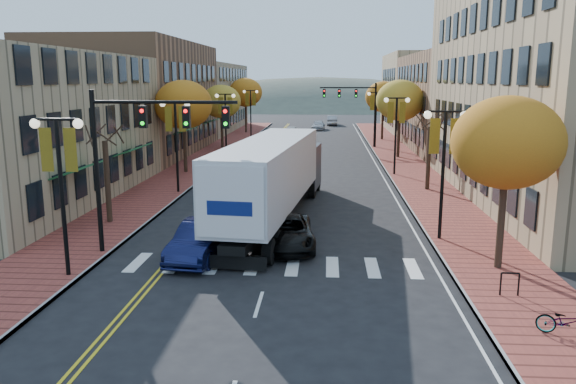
% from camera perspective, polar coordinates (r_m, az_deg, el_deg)
% --- Properties ---
extents(ground, '(200.00, 200.00, 0.00)m').
position_cam_1_polar(ground, '(21.07, -2.33, -9.22)').
color(ground, black).
rests_on(ground, ground).
extents(sidewalk_left, '(4.00, 85.00, 0.15)m').
position_cam_1_polar(sidewalk_left, '(53.79, -8.13, 3.45)').
color(sidewalk_left, brown).
rests_on(sidewalk_left, ground).
extents(sidewalk_right, '(4.00, 85.00, 0.15)m').
position_cam_1_polar(sidewalk_right, '(53.05, 11.29, 3.23)').
color(sidewalk_right, brown).
rests_on(sidewalk_right, ground).
extents(building_left_near, '(12.00, 22.00, 9.00)m').
position_cam_1_polar(building_left_near, '(37.94, -26.62, 5.80)').
color(building_left_near, '#9E8966').
rests_on(building_left_near, ground).
extents(building_left_mid, '(12.00, 24.00, 11.00)m').
position_cam_1_polar(building_left_mid, '(58.85, -15.30, 9.15)').
color(building_left_mid, brown).
rests_on(building_left_mid, ground).
extents(building_left_far, '(12.00, 26.00, 9.50)m').
position_cam_1_polar(building_left_far, '(82.89, -9.58, 9.41)').
color(building_left_far, '#9E8966').
rests_on(building_left_far, ground).
extents(building_right_mid, '(15.00, 24.00, 10.00)m').
position_cam_1_polar(building_right_mid, '(63.76, 18.97, 8.63)').
color(building_right_mid, brown).
rests_on(building_right_mid, ground).
extents(building_right_far, '(15.00, 20.00, 11.00)m').
position_cam_1_polar(building_right_far, '(85.19, 15.19, 9.73)').
color(building_right_far, '#9E8966').
rests_on(building_right_far, ground).
extents(tree_left_a, '(0.28, 0.28, 4.20)m').
position_cam_1_polar(tree_left_a, '(30.22, -17.87, 1.01)').
color(tree_left_a, '#382619').
rests_on(tree_left_a, sidewalk_left).
extents(tree_left_b, '(4.48, 4.48, 7.21)m').
position_cam_1_polar(tree_left_b, '(45.05, -10.58, 8.71)').
color(tree_left_b, '#382619').
rests_on(tree_left_b, sidewalk_left).
extents(tree_left_c, '(4.16, 4.16, 6.69)m').
position_cam_1_polar(tree_left_c, '(60.68, -6.78, 9.10)').
color(tree_left_c, '#382619').
rests_on(tree_left_c, sidewalk_left).
extents(tree_left_d, '(4.61, 4.61, 7.42)m').
position_cam_1_polar(tree_left_d, '(78.42, -4.34, 10.05)').
color(tree_left_d, '#382619').
rests_on(tree_left_d, sidewalk_left).
extents(tree_right_a, '(4.16, 4.16, 6.69)m').
position_cam_1_polar(tree_right_a, '(22.76, 21.38, 4.66)').
color(tree_right_a, '#382619').
rests_on(tree_right_a, sidewalk_right).
extents(tree_right_b, '(0.28, 0.28, 4.20)m').
position_cam_1_polar(tree_right_b, '(38.55, 14.09, 3.36)').
color(tree_right_b, '#382619').
rests_on(tree_right_b, sidewalk_right).
extents(tree_right_c, '(4.48, 4.48, 7.21)m').
position_cam_1_polar(tree_right_c, '(54.06, 11.31, 9.10)').
color(tree_right_c, '#382619').
rests_on(tree_right_c, sidewalk_right).
extents(tree_right_d, '(4.35, 4.35, 7.00)m').
position_cam_1_polar(tree_right_d, '(69.96, 9.65, 9.51)').
color(tree_right_d, '#382619').
rests_on(tree_right_d, sidewalk_right).
extents(lamp_left_a, '(1.96, 0.36, 6.05)m').
position_cam_1_polar(lamp_left_a, '(22.08, -22.17, 2.42)').
color(lamp_left_a, black).
rests_on(lamp_left_a, ground).
extents(lamp_left_b, '(1.96, 0.36, 6.05)m').
position_cam_1_polar(lamp_left_b, '(37.02, -11.33, 6.35)').
color(lamp_left_b, black).
rests_on(lamp_left_b, ground).
extents(lamp_left_c, '(1.96, 0.36, 6.05)m').
position_cam_1_polar(lamp_left_c, '(54.55, -6.37, 8.06)').
color(lamp_left_c, black).
rests_on(lamp_left_c, ground).
extents(lamp_left_d, '(1.96, 0.36, 6.05)m').
position_cam_1_polar(lamp_left_d, '(72.32, -3.82, 8.91)').
color(lamp_left_d, black).
rests_on(lamp_left_d, ground).
extents(lamp_right_a, '(1.96, 0.36, 6.05)m').
position_cam_1_polar(lamp_right_a, '(26.32, 15.58, 4.17)').
color(lamp_right_a, black).
rests_on(lamp_right_a, ground).
extents(lamp_right_b, '(1.96, 0.36, 6.05)m').
position_cam_1_polar(lamp_right_b, '(44.03, 10.93, 7.14)').
color(lamp_right_b, black).
rests_on(lamp_right_b, ground).
extents(lamp_right_c, '(1.96, 0.36, 6.05)m').
position_cam_1_polar(lamp_right_c, '(61.90, 8.94, 8.38)').
color(lamp_right_c, black).
rests_on(lamp_right_c, ground).
extents(traffic_mast_near, '(6.10, 0.35, 7.00)m').
position_cam_1_polar(traffic_mast_near, '(23.99, -14.80, 5.06)').
color(traffic_mast_near, black).
rests_on(traffic_mast_near, ground).
extents(traffic_mast_far, '(6.10, 0.34, 7.00)m').
position_cam_1_polar(traffic_mast_far, '(61.73, 7.07, 9.01)').
color(traffic_mast_far, black).
rests_on(traffic_mast_far, ground).
extents(semi_truck, '(4.69, 17.87, 4.42)m').
position_cam_1_polar(semi_truck, '(29.45, -1.33, 1.95)').
color(semi_truck, black).
rests_on(semi_truck, ground).
extents(navy_sedan, '(2.21, 4.98, 1.59)m').
position_cam_1_polar(navy_sedan, '(23.83, -8.81, -4.88)').
color(navy_sedan, '#0E1238').
rests_on(navy_sedan, ground).
extents(black_suv, '(2.80, 5.20, 1.39)m').
position_cam_1_polar(black_suv, '(25.14, -0.07, -4.11)').
color(black_suv, black).
rests_on(black_suv, ground).
extents(car_far_white, '(2.05, 4.09, 1.34)m').
position_cam_1_polar(car_far_white, '(73.85, 0.30, 6.17)').
color(car_far_white, silver).
rests_on(car_far_white, ground).
extents(car_far_silver, '(2.09, 4.53, 1.28)m').
position_cam_1_polar(car_far_silver, '(84.05, 3.08, 6.77)').
color(car_far_silver, '#ADAEB5').
rests_on(car_far_silver, ground).
extents(car_far_oncoming, '(1.63, 4.68, 1.54)m').
position_cam_1_polar(car_far_oncoming, '(92.67, 4.51, 7.26)').
color(car_far_oncoming, '#A1A0A8').
rests_on(car_far_oncoming, ground).
extents(bicycle, '(1.75, 1.17, 0.87)m').
position_cam_1_polar(bicycle, '(18.35, 26.50, -11.73)').
color(bicycle, gray).
rests_on(bicycle, sidewalk_right).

